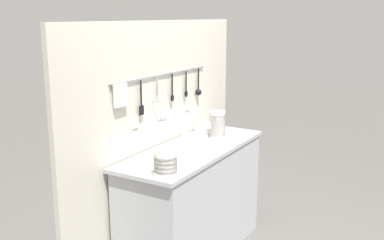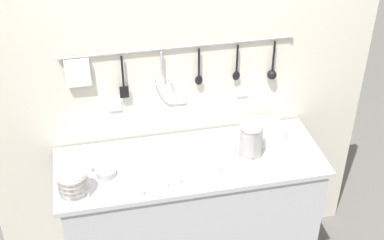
{
  "view_description": "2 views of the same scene",
  "coord_description": "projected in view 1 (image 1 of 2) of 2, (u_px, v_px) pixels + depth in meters",
  "views": [
    {
      "loc": [
        -2.93,
        -1.69,
        1.94
      ],
      "look_at": [
        -0.04,
        -0.01,
        1.16
      ],
      "focal_mm": 42.0,
      "sensor_mm": 36.0,
      "label": 1
    },
    {
      "loc": [
        -0.48,
        -2.29,
        2.77
      ],
      "look_at": [
        0.02,
        0.03,
        1.17
      ],
      "focal_mm": 50.0,
      "sensor_mm": 36.0,
      "label": 2
    }
  ],
  "objects": [
    {
      "name": "cup_edge_far",
      "position": [
        199.0,
        161.0,
        3.14
      ],
      "size": [
        0.05,
        0.05,
        0.04
      ],
      "color": "white",
      "rests_on": "counter"
    },
    {
      "name": "plate_stack",
      "position": [
        208.0,
        129.0,
        3.98
      ],
      "size": [
        0.24,
        0.24,
        0.06
      ],
      "color": "white",
      "rests_on": "counter"
    },
    {
      "name": "cup_edge_near",
      "position": [
        214.0,
        144.0,
        3.56
      ],
      "size": [
        0.05,
        0.05,
        0.04
      ],
      "color": "white",
      "rests_on": "counter"
    },
    {
      "name": "cup_back_right",
      "position": [
        207.0,
        152.0,
        3.34
      ],
      "size": [
        0.05,
        0.05,
        0.04
      ],
      "color": "white",
      "rests_on": "counter"
    },
    {
      "name": "cup_back_left",
      "position": [
        151.0,
        165.0,
        3.06
      ],
      "size": [
        0.05,
        0.05,
        0.04
      ],
      "color": "white",
      "rests_on": "counter"
    },
    {
      "name": "cup_by_caddy",
      "position": [
        227.0,
        132.0,
        3.91
      ],
      "size": [
        0.05,
        0.05,
        0.04
      ],
      "color": "white",
      "rests_on": "counter"
    },
    {
      "name": "back_wall",
      "position": [
        161.0,
        139.0,
        3.67
      ],
      "size": [
        2.29,
        0.11,
        1.9
      ],
      "color": "beige",
      "rests_on": "ground"
    },
    {
      "name": "cup_front_right",
      "position": [
        205.0,
        137.0,
        3.74
      ],
      "size": [
        0.05,
        0.05,
        0.04
      ],
      "color": "white",
      "rests_on": "counter"
    },
    {
      "name": "cup_mid_row",
      "position": [
        203.0,
        155.0,
        3.27
      ],
      "size": [
        0.05,
        0.05,
        0.04
      ],
      "color": "white",
      "rests_on": "counter"
    },
    {
      "name": "bowl_stack_tall_left",
      "position": [
        218.0,
        125.0,
        3.76
      ],
      "size": [
        0.13,
        0.13,
        0.23
      ],
      "color": "white",
      "rests_on": "counter"
    },
    {
      "name": "bowl_stack_short_front",
      "position": [
        165.0,
        164.0,
        2.89
      ],
      "size": [
        0.15,
        0.15,
        0.16
      ],
      "color": "white",
      "rests_on": "counter"
    },
    {
      "name": "steel_mixing_bowl",
      "position": [
        164.0,
        162.0,
        3.11
      ],
      "size": [
        0.11,
        0.11,
        0.04
      ],
      "color": "#93969E",
      "rests_on": "counter"
    },
    {
      "name": "counter",
      "position": [
        194.0,
        202.0,
        3.63
      ],
      "size": [
        1.49,
        0.55,
        0.92
      ],
      "color": "#ADAFB5",
      "rests_on": "ground"
    }
  ]
}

